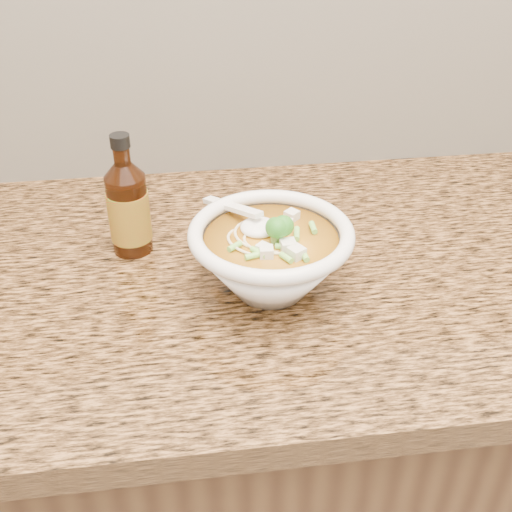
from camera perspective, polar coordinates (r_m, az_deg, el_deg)
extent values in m
cube|color=beige|center=(1.14, 2.19, 19.58)|extent=(4.00, 0.02, 0.50)
cube|color=#331E0F|center=(1.28, 3.92, -17.69)|extent=(4.00, 0.65, 0.86)
cube|color=olive|center=(0.97, 4.94, -0.97)|extent=(4.00, 0.68, 0.04)
cylinder|color=white|center=(0.89, 1.28, -2.69)|extent=(0.09, 0.09, 0.01)
torus|color=white|center=(0.84, 1.36, 2.03)|extent=(0.22, 0.22, 0.02)
torus|color=beige|center=(0.83, 2.77, 0.93)|extent=(0.14, 0.14, 0.00)
torus|color=beige|center=(0.83, 2.18, 0.79)|extent=(0.09, 0.09, 0.00)
torus|color=beige|center=(0.85, 1.88, 1.56)|extent=(0.13, 0.13, 0.00)
torus|color=beige|center=(0.84, 1.81, 1.09)|extent=(0.08, 0.08, 0.00)
torus|color=beige|center=(0.86, 1.08, 1.63)|extent=(0.16, 0.16, 0.00)
torus|color=beige|center=(0.86, 1.40, 1.64)|extent=(0.10, 0.10, 0.00)
torus|color=beige|center=(0.85, 2.03, 1.28)|extent=(0.07, 0.07, 0.00)
torus|color=beige|center=(0.84, 2.31, 0.46)|extent=(0.09, 0.09, 0.00)
torus|color=beige|center=(0.84, 1.55, 0.44)|extent=(0.13, 0.13, 0.00)
torus|color=beige|center=(0.84, 2.49, 0.39)|extent=(0.12, 0.12, 0.00)
cube|color=silver|center=(0.83, -1.06, 1.56)|extent=(0.02, 0.02, 0.02)
cube|color=silver|center=(0.82, 2.78, 1.09)|extent=(0.02, 0.02, 0.02)
cube|color=silver|center=(0.82, 0.34, 1.23)|extent=(0.02, 0.02, 0.02)
cube|color=silver|center=(0.81, 4.38, 0.29)|extent=(0.02, 0.02, 0.02)
cube|color=silver|center=(0.82, 2.74, 1.12)|extent=(0.02, 0.02, 0.02)
cube|color=silver|center=(0.82, 0.79, 0.83)|extent=(0.02, 0.02, 0.02)
cube|color=silver|center=(0.87, 3.37, 3.12)|extent=(0.02, 0.02, 0.02)
ellipsoid|color=#196014|center=(0.82, 1.88, 2.44)|extent=(0.04, 0.04, 0.04)
cylinder|color=#84DA54|center=(0.87, 4.18, 3.05)|extent=(0.02, 0.01, 0.01)
cylinder|color=#84DA54|center=(0.80, 2.13, 0.29)|extent=(0.01, 0.02, 0.01)
cylinder|color=#84DA54|center=(0.84, -1.35, 2.08)|extent=(0.01, 0.02, 0.01)
cylinder|color=#84DA54|center=(0.89, 2.46, 3.76)|extent=(0.02, 0.02, 0.01)
cylinder|color=#84DA54|center=(0.78, 0.80, -0.76)|extent=(0.02, 0.01, 0.01)
cylinder|color=#84DA54|center=(0.81, -0.29, 0.71)|extent=(0.02, 0.02, 0.01)
cylinder|color=#84DA54|center=(0.84, 4.86, 1.95)|extent=(0.02, 0.02, 0.01)
cylinder|color=#84DA54|center=(0.86, -2.72, 2.67)|extent=(0.02, 0.01, 0.01)
ellipsoid|color=white|center=(0.85, 0.24, 2.57)|extent=(0.05, 0.05, 0.02)
cube|color=white|center=(0.89, -2.15, 4.39)|extent=(0.08, 0.11, 0.03)
cylinder|color=#381707|center=(0.96, -11.21, 3.68)|extent=(0.06, 0.06, 0.12)
cylinder|color=#381707|center=(0.91, -11.85, 8.74)|extent=(0.02, 0.02, 0.03)
cylinder|color=black|center=(0.90, -12.01, 9.97)|extent=(0.03, 0.03, 0.02)
cylinder|color=red|center=(0.96, -11.19, 3.56)|extent=(0.06, 0.06, 0.08)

